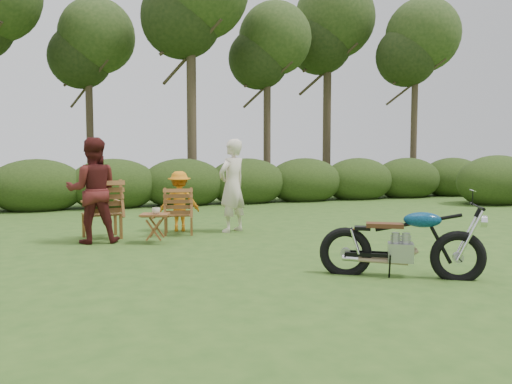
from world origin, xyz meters
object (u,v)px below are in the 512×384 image
object	(u,v)px
motorcycle	(400,276)
cup	(156,211)
lawn_chair_right	(179,234)
adult_b	(94,243)
lawn_chair_left	(102,238)
adult_a	(232,232)
side_table	(155,228)
child	(180,231)

from	to	relation	value
motorcycle	cup	world-z (taller)	cup
lawn_chair_right	adult_b	bearing A→B (deg)	27.01
lawn_chair_left	adult_a	distance (m)	2.43
adult_a	cup	bearing A→B (deg)	-3.88
lawn_chair_right	side_table	distance (m)	1.02
side_table	adult_b	distance (m)	1.09
cup	lawn_chair_left	bearing A→B (deg)	133.09
child	lawn_chair_right	bearing A→B (deg)	86.69
side_table	lawn_chair_right	bearing A→B (deg)	55.06
motorcycle	lawn_chair_left	world-z (taller)	motorcycle
side_table	child	world-z (taller)	child
lawn_chair_right	lawn_chair_left	distance (m)	1.39
lawn_chair_left	motorcycle	bearing A→B (deg)	120.81
motorcycle	side_table	bearing A→B (deg)	158.85
motorcycle	side_table	xyz separation A→B (m)	(-2.49, 3.39, 0.25)
lawn_chair_left	adult_a	world-z (taller)	adult_a
adult_b	child	world-z (taller)	adult_b
lawn_chair_right	motorcycle	bearing A→B (deg)	127.00
side_table	adult_a	size ratio (longest dim) A/B	0.28
adult_a	adult_b	xyz separation A→B (m)	(-2.59, -0.33, 0.00)
motorcycle	cup	distance (m)	4.20
child	adult_a	bearing A→B (deg)	165.77
motorcycle	adult_a	bearing A→B (deg)	134.57
adult_a	adult_b	world-z (taller)	adult_a
motorcycle	cup	xyz separation A→B (m)	(-2.48, 3.35, 0.56)
adult_a	child	distance (m)	1.05
motorcycle	adult_b	size ratio (longest dim) A/B	1.05
lawn_chair_right	adult_a	xyz separation A→B (m)	(1.04, -0.07, 0.00)
child	motorcycle	bearing A→B (deg)	122.73
motorcycle	lawn_chair_left	distance (m)	5.38
lawn_chair_right	adult_b	world-z (taller)	adult_b
lawn_chair_left	cup	bearing A→B (deg)	125.90
cup	adult_b	xyz separation A→B (m)	(-0.99, 0.45, -0.56)
lawn_chair_right	child	size ratio (longest dim) A/B	0.75
lawn_chair_right	cup	size ratio (longest dim) A/B	6.46
side_table	adult_b	world-z (taller)	adult_b
lawn_chair_left	side_table	bearing A→B (deg)	126.86
side_table	child	bearing A→B (deg)	60.79
lawn_chair_right	child	bearing A→B (deg)	-91.83
adult_b	side_table	bearing A→B (deg)	161.47
cup	adult_b	world-z (taller)	adult_b
lawn_chair_right	child	distance (m)	0.38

